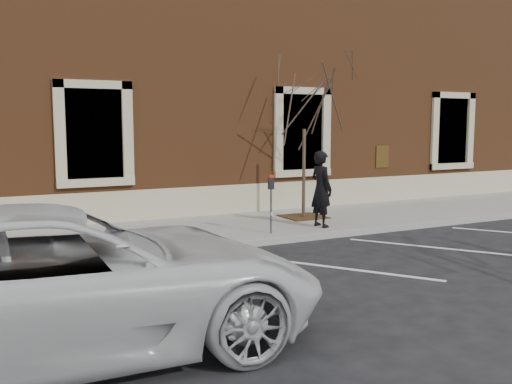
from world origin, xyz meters
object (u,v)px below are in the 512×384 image
man (321,189)px  white_truck (59,281)px  sapling (305,104)px  parking_meter (271,193)px

man → white_truck: man is taller
sapling → white_truck: bearing=-138.9°
man → white_truck: 8.31m
white_truck → sapling: bearing=-47.8°
man → parking_meter: 1.51m
man → parking_meter: size_ratio=1.38×
parking_meter → man: bearing=31.3°
white_truck → man: bearing=-53.3°
parking_meter → white_truck: (-5.27, -4.62, -0.21)m
man → parking_meter: bearing=92.0°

